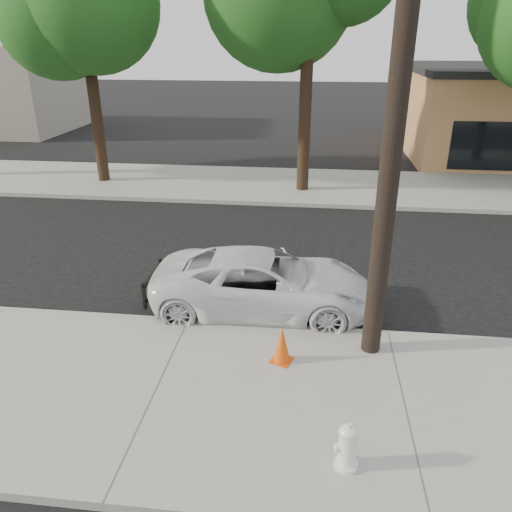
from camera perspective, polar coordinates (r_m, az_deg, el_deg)
name	(u,v)px	position (r m, az deg, el deg)	size (l,w,h in m)	color
ground	(209,281)	(12.21, -5.37, -2.83)	(120.00, 120.00, 0.00)	black
near_sidewalk	(156,393)	(8.67, -11.33, -15.08)	(90.00, 4.40, 0.15)	gray
far_sidewalk	(252,184)	(20.05, -0.43, 8.22)	(90.00, 5.00, 0.15)	gray
curb_near	(188,323)	(10.39, -7.74, -7.60)	(90.00, 0.12, 0.16)	#9E9B93
utility_pole	(398,92)	(8.09, 15.95, 17.61)	(1.40, 0.34, 9.00)	black
tree_b	(87,15)	(20.46, -18.73, 24.63)	(4.34, 4.20, 8.45)	black
police_cruiser	(264,282)	(10.63, 0.91, -3.04)	(2.16, 4.69, 1.30)	white
fire_hydrant	(347,447)	(7.16, 10.41, -20.70)	(0.36, 0.33, 0.67)	white
traffic_cone	(282,345)	(8.91, 2.99, -10.15)	(0.45, 0.45, 0.68)	#DA4C0B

